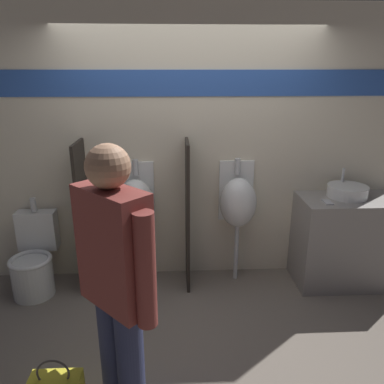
{
  "coord_description": "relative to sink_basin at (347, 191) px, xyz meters",
  "views": [
    {
      "loc": [
        -0.16,
        -3.07,
        2.13
      ],
      "look_at": [
        0.0,
        0.17,
        1.05
      ],
      "focal_mm": 35.0,
      "sensor_mm": 36.0,
      "label": 1
    }
  ],
  "objects": [
    {
      "name": "urinal_near_counter",
      "position": [
        -2.08,
        0.06,
        -0.12
      ],
      "size": [
        0.37,
        0.33,
        1.28
      ],
      "color": "silver",
      "rests_on": "ground_plane"
    },
    {
      "name": "toilet",
      "position": [
        -3.1,
        -0.08,
        -0.66
      ],
      "size": [
        0.4,
        0.56,
        0.92
      ],
      "color": "silver",
      "rests_on": "ground_plane"
    },
    {
      "name": "divider_mid",
      "position": [
        -1.58,
        0.01,
        -0.23
      ],
      "size": [
        0.03,
        0.42,
        1.48
      ],
      "color": "#28231E",
      "rests_on": "ground_plane"
    },
    {
      "name": "sink_basin",
      "position": [
        0.0,
        0.0,
        0.0
      ],
      "size": [
        0.39,
        0.39,
        0.25
      ],
      "color": "silver",
      "rests_on": "sink_counter"
    },
    {
      "name": "sink_counter",
      "position": [
        0.05,
        -0.06,
        -0.52
      ],
      "size": [
        1.03,
        0.54,
        0.92
      ],
      "color": "gray",
      "rests_on": "ground_plane"
    },
    {
      "name": "cell_phone",
      "position": [
        -0.26,
        -0.16,
        -0.05
      ],
      "size": [
        0.07,
        0.14,
        0.01
      ],
      "color": "#B7B7BC",
      "rests_on": "sink_counter"
    },
    {
      "name": "person_in_vest",
      "position": [
        -2.03,
        -1.59,
        0.01
      ],
      "size": [
        0.47,
        0.47,
        1.78
      ],
      "rotation": [
        0.0,
        0.0,
        2.35
      ],
      "color": "#282D4C",
      "rests_on": "ground_plane"
    },
    {
      "name": "divider_near_counter",
      "position": [
        -2.59,
        0.01,
        -0.23
      ],
      "size": [
        0.03,
        0.42,
        1.48
      ],
      "color": "#28231E",
      "rests_on": "ground_plane"
    },
    {
      "name": "urinal_far",
      "position": [
        -1.07,
        0.06,
        -0.12
      ],
      "size": [
        0.37,
        0.33,
        1.28
      ],
      "color": "silver",
      "rests_on": "ground_plane"
    },
    {
      "name": "display_wall",
      "position": [
        -1.54,
        0.25,
        0.39
      ],
      "size": [
        4.32,
        0.07,
        2.7
      ],
      "color": "beige",
      "rests_on": "ground_plane"
    },
    {
      "name": "ground_plane",
      "position": [
        -1.54,
        -0.35,
        -0.97
      ],
      "size": [
        16.0,
        16.0,
        0.0
      ],
      "primitive_type": "plane",
      "color": "#70665B"
    }
  ]
}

